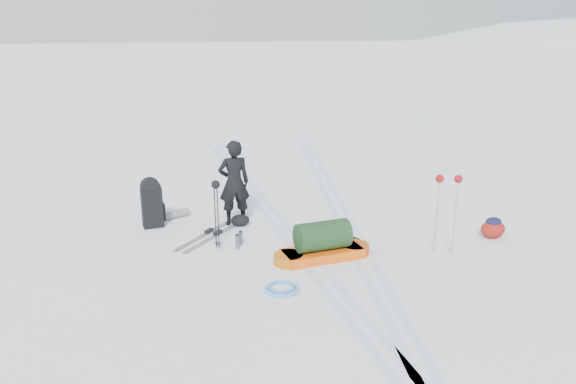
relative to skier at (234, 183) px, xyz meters
name	(u,v)px	position (x,y,z in m)	size (l,w,h in m)	color
ground	(294,242)	(0.90, -1.19, -0.83)	(200.00, 200.00, 0.00)	white
snow_hill_backdrop	(485,371)	(63.58, 82.84, -69.85)	(359.50, 192.00, 162.45)	white
ski_tracks	(314,223)	(1.51, -0.31, -0.83)	(3.38, 17.97, 0.01)	silver
skier	(234,183)	(0.00, 0.00, 0.00)	(0.61, 0.40, 1.66)	black
pulk_sled	(322,244)	(1.20, -1.99, -0.58)	(1.75, 0.73, 0.65)	#F05A0E
expedition_rucksack	(155,204)	(-1.50, 0.24, -0.39)	(0.94, 0.76, 0.96)	black
ski_poles_black	(216,193)	(-0.45, -1.15, 0.17)	(0.15, 0.15, 1.23)	black
ski_poles_silver	(448,188)	(3.29, -2.20, 0.33)	(0.43, 0.22, 1.38)	#A8AAAF
touring_skis_grey	(213,233)	(-0.47, -0.46, -0.81)	(1.54, 1.72, 0.07)	gray
touring_skis_white	(352,242)	(1.92, -1.43, -0.82)	(1.10, 1.63, 0.06)	silver
rope_coil	(282,288)	(0.30, -2.97, -0.80)	(0.67, 0.67, 0.06)	#5BA1DD
small_daypack	(493,228)	(4.50, -1.77, -0.64)	(0.56, 0.51, 0.39)	maroon
thermos_pair	(239,240)	(-0.09, -1.17, -0.70)	(0.17, 0.28, 0.27)	slate
stuff_sack	(240,220)	(0.08, -0.14, -0.72)	(0.38, 0.29, 0.23)	black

